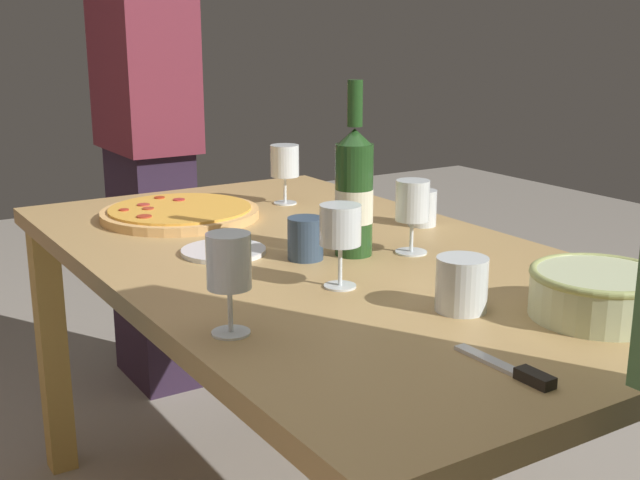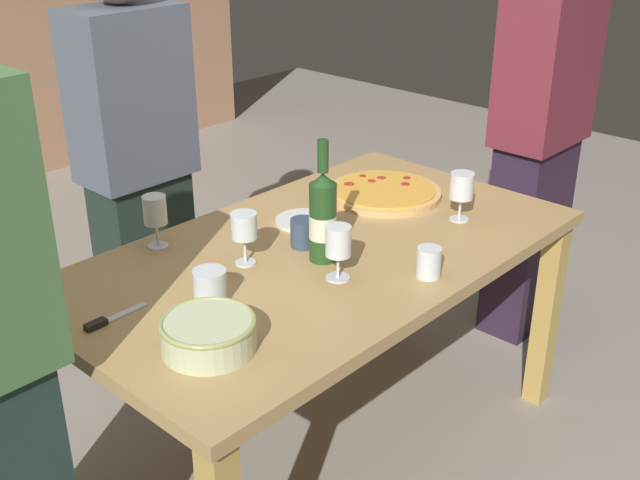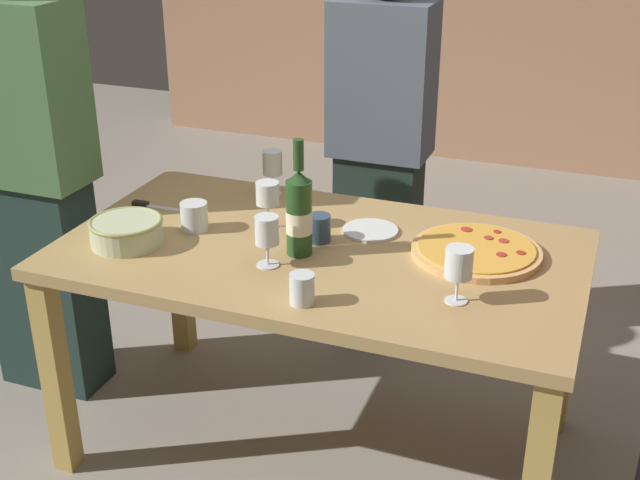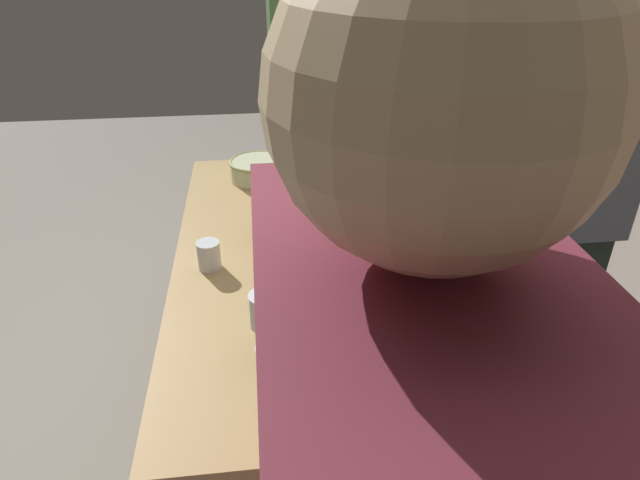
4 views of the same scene
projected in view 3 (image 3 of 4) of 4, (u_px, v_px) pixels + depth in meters
ground_plane at (320, 444)px, 2.87m from camera, size 8.00×8.00×0.00m
dining_table at (320, 275)px, 2.59m from camera, size 1.60×0.90×0.75m
pizza at (476, 251)px, 2.50m from camera, size 0.39×0.39×0.03m
serving_bowl at (126, 230)px, 2.57m from camera, size 0.23×0.23×0.08m
wine_bottle at (299, 212)px, 2.46m from camera, size 0.08×0.08×0.36m
wine_glass_near_pizza at (268, 196)px, 2.65m from camera, size 0.08×0.08×0.16m
wine_glass_by_bottle at (272, 165)px, 2.92m from camera, size 0.07×0.07×0.16m
wine_glass_far_left at (459, 266)px, 2.20m from camera, size 0.08×0.08×0.16m
wine_glass_far_right at (267, 233)px, 2.40m from camera, size 0.07×0.07×0.16m
cup_amber at (194, 216)px, 2.66m from camera, size 0.09×0.09×0.09m
cup_ceramic at (319, 228)px, 2.58m from camera, size 0.07×0.07×0.09m
cup_spare at (302, 289)px, 2.22m from camera, size 0.07×0.07×0.09m
side_plate at (370, 230)px, 2.66m from camera, size 0.18×0.18×0.01m
pizza_knife at (149, 205)px, 2.85m from camera, size 0.18×0.02×0.02m
person_host at (380, 148)px, 3.25m from camera, size 0.38×0.24×1.59m
person_guest_left at (29, 174)px, 2.88m from camera, size 0.45×0.24×1.67m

